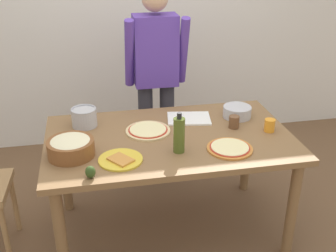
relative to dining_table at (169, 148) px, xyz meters
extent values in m
plane|color=brown|center=(0.00, 0.00, -0.67)|extent=(8.00, 8.00, 0.00)
cube|color=silver|center=(0.00, 1.60, 0.63)|extent=(5.60, 0.10, 2.60)
cube|color=brown|center=(0.00, 0.00, 0.07)|extent=(1.60, 0.96, 0.04)
cylinder|color=brown|center=(-0.72, -0.40, -0.31)|extent=(0.07, 0.07, 0.72)
cylinder|color=brown|center=(0.72, -0.40, -0.31)|extent=(0.07, 0.07, 0.72)
cylinder|color=brown|center=(-0.72, 0.40, -0.31)|extent=(0.07, 0.07, 0.72)
cylinder|color=brown|center=(0.72, 0.40, -0.31)|extent=(0.07, 0.07, 0.72)
cylinder|color=#2D2D38|center=(-0.05, 0.76, -0.24)|extent=(0.12, 0.12, 0.85)
cylinder|color=#2D2D38|center=(0.13, 0.76, -0.24)|extent=(0.12, 0.12, 0.85)
cube|color=#56389E|center=(0.04, 0.76, 0.46)|extent=(0.34, 0.20, 0.55)
cylinder|color=#56389E|center=(-0.17, 0.71, 0.46)|extent=(0.07, 0.21, 0.55)
cylinder|color=#56389E|center=(0.25, 0.71, 0.46)|extent=(0.07, 0.21, 0.55)
cylinder|color=#A37A4C|center=(-1.09, -0.13, -0.44)|extent=(0.04, 0.04, 0.45)
cylinder|color=#A37A4C|center=(-1.07, 0.21, -0.44)|extent=(0.04, 0.04, 0.45)
cylinder|color=beige|center=(-0.13, 0.09, 0.10)|extent=(0.30, 0.30, 0.01)
cylinder|color=#B22D1E|center=(-0.13, 0.09, 0.10)|extent=(0.26, 0.26, 0.00)
cylinder|color=beige|center=(-0.13, 0.09, 0.11)|extent=(0.24, 0.24, 0.00)
cylinder|color=#C67A33|center=(0.33, -0.25, 0.10)|extent=(0.28, 0.28, 0.01)
cylinder|color=#B22D1E|center=(0.33, -0.25, 0.10)|extent=(0.25, 0.25, 0.00)
cylinder|color=beige|center=(0.33, -0.25, 0.11)|extent=(0.23, 0.23, 0.00)
cylinder|color=gold|center=(-0.34, -0.25, 0.10)|extent=(0.26, 0.26, 0.01)
cube|color=#CC8438|center=(-0.34, -0.27, 0.11)|extent=(0.16, 0.17, 0.01)
cylinder|color=brown|center=(-0.62, -0.14, 0.14)|extent=(0.28, 0.28, 0.10)
ellipsoid|color=beige|center=(-0.62, -0.14, 0.18)|extent=(0.25, 0.25, 0.05)
cylinder|color=#B7B7BC|center=(0.53, 0.21, 0.13)|extent=(0.20, 0.20, 0.08)
cylinder|color=#47561E|center=(0.02, -0.21, 0.20)|extent=(0.07, 0.07, 0.22)
cylinder|color=black|center=(0.02, -0.21, 0.33)|extent=(0.03, 0.03, 0.04)
cylinder|color=#B7B7BC|center=(-0.54, 0.27, 0.15)|extent=(0.17, 0.17, 0.12)
torus|color=#A5A5AD|center=(-0.54, 0.27, 0.21)|extent=(0.17, 0.17, 0.01)
cylinder|color=orange|center=(0.67, -0.06, 0.13)|extent=(0.07, 0.07, 0.08)
cylinder|color=brown|center=(0.45, 0.04, 0.13)|extent=(0.07, 0.07, 0.08)
cube|color=white|center=(0.19, 0.23, 0.10)|extent=(0.33, 0.27, 0.01)
ellipsoid|color=#2D4219|center=(-0.52, -0.41, 0.13)|extent=(0.06, 0.06, 0.07)
camera|label=1|loc=(-0.48, -2.39, 1.32)|focal=44.82mm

